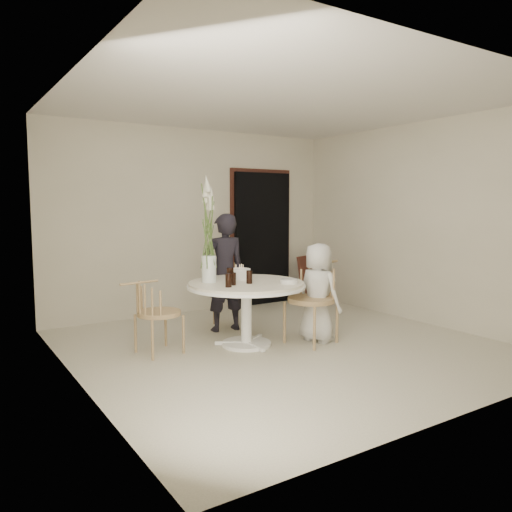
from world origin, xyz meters
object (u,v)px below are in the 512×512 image
table (246,292)px  chair_right (318,290)px  birthday_cake (240,274)px  flower_vase (209,235)px  girl (224,273)px  boy (318,293)px  chair_left (149,307)px  chair_far (229,284)px

table → chair_right: size_ratio=1.42×
birthday_cake → flower_vase: flower_vase is taller
birthday_cake → flower_vase: size_ratio=0.21×
girl → boy: girl is taller
chair_left → chair_right: bearing=-113.7°
chair_left → birthday_cake: size_ratio=3.22×
girl → birthday_cake: (-0.07, -0.50, 0.05)m
girl → chair_far: bearing=-126.2°
girl → flower_vase: flower_vase is taller
chair_right → flower_vase: size_ratio=0.78×
girl → boy: size_ratio=1.29×
chair_right → boy: boy is taller
chair_far → birthday_cake: size_ratio=3.39×
chair_right → birthday_cake: 0.93m
girl → birthday_cake: 0.50m
boy → birthday_cake: 0.94m
chair_right → girl: girl is taller
boy → birthday_cake: (-0.74, 0.54, 0.21)m
chair_right → birthday_cake: size_ratio=3.72×
chair_left → girl: 1.30m
table → chair_right: 0.86m
chair_far → boy: size_ratio=0.74×
girl → chair_right: bearing=129.7°
chair_right → girl: size_ratio=0.63×
boy → flower_vase: (-1.16, 0.51, 0.69)m
girl → chair_left: bearing=28.4°
girl → table: bearing=86.0°
chair_right → chair_left: size_ratio=1.16×
boy → girl: bearing=20.4°
girl → birthday_cake: bearing=87.9°
chair_left → chair_far: bearing=-70.7°
chair_left → birthday_cake: (1.11, -0.01, 0.27)m
table → birthday_cake: birthday_cake is taller
table → chair_left: chair_left is taller
table → chair_far: chair_far is taller
table → boy: bearing=-20.5°
chair_far → birthday_cake: birthday_cake is taller
chair_right → birthday_cake: (-0.75, 0.52, 0.18)m
table → birthday_cake: 0.30m
chair_left → flower_vase: 1.01m
table → chair_far: 1.01m
chair_left → flower_vase: bearing=-100.8°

